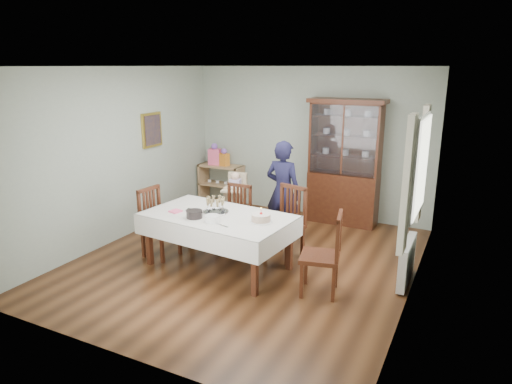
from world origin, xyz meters
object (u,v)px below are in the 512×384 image
Objects in this scene: chair_end_right at (321,270)px; woman at (283,191)px; sideboard at (221,184)px; gift_bag_orange at (224,158)px; chair_far_right at (285,238)px; champagne_tray at (216,208)px; gift_bag_pink at (215,155)px; chair_far_left at (234,229)px; china_cabinet at (345,161)px; chair_end_left at (160,236)px; high_chair at (236,207)px; birthday_cake at (261,218)px; dining_table at (218,241)px.

woman is (-1.12, 1.42, 0.50)m from chair_end_right.
sideboard is 2.62× the size of gift_bag_orange.
gift_bag_orange reaches higher than chair_far_right.
champagne_tray is 2.97m from gift_bag_pink.
gift_bag_orange is at bearing -13.10° from sideboard.
chair_far_left is 0.87m from chair_far_right.
china_cabinet is 3.39m from chair_end_left.
high_chair is at bearing -50.18° from sideboard.
gift_bag_orange reaches higher than chair_end_left.
gift_bag_orange is at bearing 0.00° from gift_bag_pink.
birthday_cake is (-0.86, 0.09, 0.51)m from chair_end_right.
sideboard is at bearing 119.95° from high_chair.
gift_bag_orange reaches higher than dining_table.
dining_table is 5.85× the size of champagne_tray.
china_cabinet is 6.06× the size of champagne_tray.
chair_far_right is 1.06× the size of high_chair.
china_cabinet is at bearing 57.92° from chair_far_left.
china_cabinet is 2.64m from birthday_cake.
high_chair reaches higher than champagne_tray.
gift_bag_orange reaches higher than sideboard.
chair_end_right is at bearing -40.55° from gift_bag_pink.
chair_end_left is 1.56m from high_chair.
china_cabinet is at bearing -0.49° from sideboard.
gift_bag_pink is at bearing 124.11° from high_chair.
champagne_tray is at bearing -82.23° from chair_far_left.
sideboard is 1.51m from high_chair.
china_cabinet reaches higher than birthday_cake.
gift_bag_orange is (-2.12, 1.92, 0.64)m from chair_far_right.
gift_bag_orange is (-1.34, 2.53, 0.13)m from champagne_tray.
champagne_tray is (0.09, -0.68, 0.54)m from chair_far_left.
chair_far_left is at bearing -72.43° from high_chair.
gift_bag_pink is (-0.13, -0.02, 0.59)m from sideboard.
chair_end_right is 3.00× the size of gift_bag_orange.
birthday_cake is 3.47m from gift_bag_pink.
birthday_cake is (-0.05, -0.68, 0.50)m from chair_far_right.
chair_far_right is at bearing 38.09° from champagne_tray.
woman is 2.22m from gift_bag_orange.
high_chair is 2.31× the size of gift_bag_pink.
chair_far_left is at bearing -171.12° from chair_far_right.
china_cabinet is 2.11× the size of chair_end_right.
gift_bag_orange is (0.09, -0.02, 0.55)m from sideboard.
chair_far_left is 0.87m from champagne_tray.
dining_table is at bearing -60.19° from sideboard.
chair_end_right is (1.51, -0.09, -0.08)m from dining_table.
gift_bag_orange is (-2.07, 2.60, 0.14)m from birthday_cake.
chair_far_left is 2.33m from gift_bag_orange.
champagne_tray is 2.86m from gift_bag_orange.
gift_bag_orange reaches higher than chair_end_right.
chair_end_left is 2.81m from gift_bag_pink.
chair_far_right is at bearing -39.36° from gift_bag_pink.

